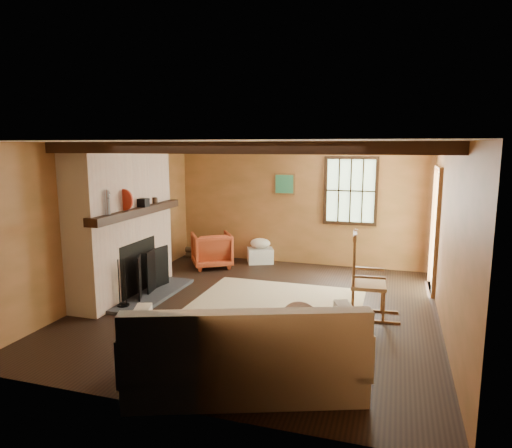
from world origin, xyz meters
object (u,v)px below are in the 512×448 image
at_px(fireplace, 124,226).
at_px(armchair, 212,250).
at_px(laundry_basket, 260,256).
at_px(rocking_chair, 365,281).
at_px(sofa, 246,356).

relative_size(fireplace, armchair, 3.21).
relative_size(laundry_basket, armchair, 0.67).
bearing_deg(rocking_chair, armchair, 54.82).
xyz_separation_m(fireplace, rocking_chair, (3.72, 0.12, -0.60)).
bearing_deg(fireplace, sofa, -38.38).
bearing_deg(laundry_basket, rocking_chair, -46.93).
bearing_deg(armchair, fireplace, 39.11).
relative_size(rocking_chair, laundry_basket, 2.38).
bearing_deg(sofa, fireplace, 121.40).
relative_size(fireplace, laundry_basket, 4.80).
bearing_deg(armchair, rocking_chair, 117.10).
distance_m(fireplace, sofa, 3.60).
xyz_separation_m(sofa, laundry_basket, (-1.27, 4.70, -0.18)).
xyz_separation_m(rocking_chair, laundry_basket, (-2.24, 2.39, -0.35)).
xyz_separation_m(laundry_basket, armchair, (-0.82, -0.57, 0.19)).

